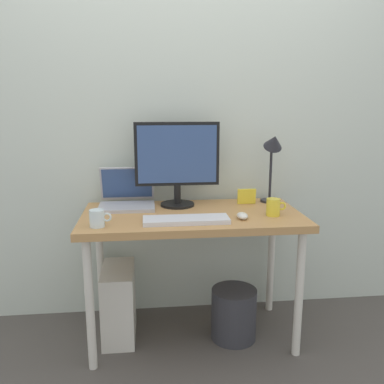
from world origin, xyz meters
TOP-DOWN VIEW (x-y plane):
  - ground_plane at (0.00, 0.00)m, footprint 6.00×6.00m
  - back_wall at (0.00, 0.37)m, footprint 4.40×0.04m
  - desk at (0.00, 0.00)m, footprint 1.21×0.62m
  - monitor at (-0.07, 0.18)m, footprint 0.49×0.20m
  - laptop at (-0.36, 0.20)m, footprint 0.32×0.28m
  - desk_lamp at (0.50, 0.18)m, footprint 0.11×0.16m
  - keyboard at (-0.05, -0.17)m, footprint 0.44×0.14m
  - mouse at (0.25, -0.14)m, footprint 0.06×0.09m
  - coffee_mug at (0.43, -0.10)m, footprint 0.11×0.07m
  - glass_cup at (-0.49, -0.20)m, footprint 0.11×0.07m
  - photo_frame at (0.35, 0.17)m, footprint 0.11×0.02m
  - computer_tower at (-0.42, 0.04)m, footprint 0.18×0.36m
  - wastebasket at (0.24, -0.05)m, footprint 0.26×0.26m

SIDE VIEW (x-z plane):
  - ground_plane at x=0.00m, z-range 0.00..0.00m
  - wastebasket at x=0.24m, z-range 0.00..0.30m
  - computer_tower at x=-0.42m, z-range 0.00..0.42m
  - desk at x=0.00m, z-range 0.30..1.04m
  - keyboard at x=-0.05m, z-range 0.75..0.77m
  - mouse at x=0.25m, z-range 0.75..0.78m
  - glass_cup at x=-0.49m, z-range 0.75..0.83m
  - coffee_mug at x=0.43m, z-range 0.75..0.84m
  - photo_frame at x=0.35m, z-range 0.75..0.84m
  - laptop at x=-0.36m, z-range 0.69..0.92m
  - monitor at x=-0.07m, z-range 0.78..1.27m
  - desk_lamp at x=0.50m, z-range 0.84..1.28m
  - back_wall at x=0.00m, z-range 0.00..2.60m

